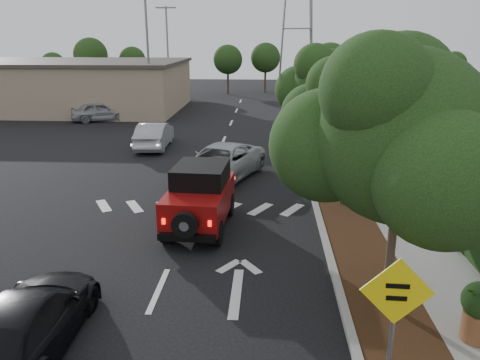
# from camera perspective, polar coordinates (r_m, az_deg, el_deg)

# --- Properties ---
(ground) EXTENTS (120.00, 120.00, 0.00)m
(ground) POSITION_cam_1_polar(r_m,az_deg,el_deg) (12.49, -9.90, -13.09)
(ground) COLOR black
(ground) RESTS_ON ground
(curb) EXTENTS (0.20, 70.00, 0.15)m
(curb) POSITION_cam_1_polar(r_m,az_deg,el_deg) (23.37, 7.91, 1.74)
(curb) COLOR #9E9B93
(curb) RESTS_ON ground
(planting_strip) EXTENTS (1.80, 70.00, 0.12)m
(planting_strip) POSITION_cam_1_polar(r_m,az_deg,el_deg) (23.48, 10.34, 1.65)
(planting_strip) COLOR black
(planting_strip) RESTS_ON ground
(sidewalk) EXTENTS (2.00, 70.00, 0.12)m
(sidewalk) POSITION_cam_1_polar(r_m,az_deg,el_deg) (23.79, 14.89, 1.55)
(sidewalk) COLOR gray
(sidewalk) RESTS_ON ground
(hedge) EXTENTS (0.80, 70.00, 0.80)m
(hedge) POSITION_cam_1_polar(r_m,az_deg,el_deg) (24.02, 18.23, 2.25)
(hedge) COLOR black
(hedge) RESTS_ON ground
(commercial_building) EXTENTS (22.00, 12.00, 4.00)m
(commercial_building) POSITION_cam_1_polar(r_m,az_deg,el_deg) (44.79, -21.69, 10.60)
(commercial_building) COLOR gray
(commercial_building) RESTS_ON ground
(transmission_tower) EXTENTS (7.00, 4.00, 28.00)m
(transmission_tower) POSITION_cam_1_polar(r_m,az_deg,el_deg) (58.89, 6.72, 11.03)
(transmission_tower) COLOR slate
(transmission_tower) RESTS_ON ground
(street_tree_near) EXTENTS (3.80, 3.80, 5.92)m
(street_tree_near) POSITION_cam_1_polar(r_m,az_deg,el_deg) (12.11, 17.22, -14.72)
(street_tree_near) COLOR black
(street_tree_near) RESTS_ON ground
(street_tree_mid) EXTENTS (3.20, 3.20, 5.32)m
(street_tree_mid) POSITION_cam_1_polar(r_m,az_deg,el_deg) (18.31, 12.27, -3.15)
(street_tree_mid) COLOR black
(street_tree_mid) RESTS_ON ground
(street_tree_far) EXTENTS (3.40, 3.40, 5.62)m
(street_tree_far) POSITION_cam_1_polar(r_m,az_deg,el_deg) (24.45, 10.07, 2.15)
(street_tree_far) COLOR black
(street_tree_far) RESTS_ON ground
(light_pole_a) EXTENTS (2.00, 0.22, 9.00)m
(light_pole_a) POSITION_cam_1_polar(r_m,az_deg,el_deg) (38.13, -10.72, 7.50)
(light_pole_a) COLOR slate
(light_pole_a) RESTS_ON ground
(light_pole_b) EXTENTS (2.00, 0.22, 9.00)m
(light_pole_b) POSITION_cam_1_polar(r_m,az_deg,el_deg) (49.92, -8.55, 9.85)
(light_pole_b) COLOR slate
(light_pole_b) RESTS_ON ground
(red_jeep) EXTENTS (2.09, 4.25, 2.13)m
(red_jeep) POSITION_cam_1_polar(r_m,az_deg,el_deg) (15.82, -4.80, -1.91)
(red_jeep) COLOR black
(red_jeep) RESTS_ON ground
(silver_suv_ahead) EXTENTS (4.34, 6.05, 1.53)m
(silver_suv_ahead) POSITION_cam_1_polar(r_m,az_deg,el_deg) (21.06, -2.43, 2.12)
(silver_suv_ahead) COLOR #A7ABAE
(silver_suv_ahead) RESTS_ON ground
(black_suv_oncoming) EXTENTS (2.02, 4.66, 1.34)m
(black_suv_oncoming) POSITION_cam_1_polar(r_m,az_deg,el_deg) (10.87, -24.51, -15.43)
(black_suv_oncoming) COLOR black
(black_suv_oncoming) RESTS_ON ground
(silver_sedan_oncoming) EXTENTS (1.78, 4.59, 1.49)m
(silver_sedan_oncoming) POSITION_cam_1_polar(r_m,az_deg,el_deg) (27.54, -10.40, 5.41)
(silver_sedan_oncoming) COLOR #A4A6AC
(silver_sedan_oncoming) RESTS_ON ground
(parked_suv) EXTENTS (4.66, 3.36, 1.47)m
(parked_suv) POSITION_cam_1_polar(r_m,az_deg,el_deg) (37.36, -16.65, 8.03)
(parked_suv) COLOR #999BA0
(parked_suv) RESTS_ON ground
(speed_hump_sign) EXTENTS (1.24, 0.12, 2.63)m
(speed_hump_sign) POSITION_cam_1_polar(r_m,az_deg,el_deg) (8.64, 18.36, -14.63)
(speed_hump_sign) COLOR slate
(speed_hump_sign) RESTS_ON ground
(terracotta_planter) EXTENTS (0.79, 0.79, 1.37)m
(terracotta_planter) POSITION_cam_1_polar(r_m,az_deg,el_deg) (11.14, 27.25, -13.47)
(terracotta_planter) COLOR brown
(terracotta_planter) RESTS_ON ground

